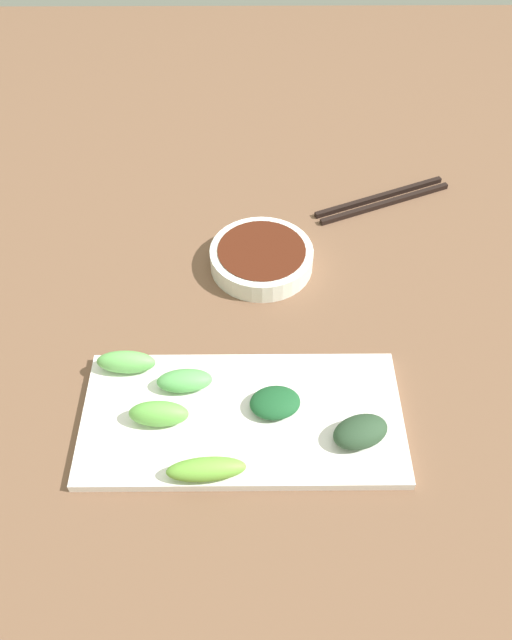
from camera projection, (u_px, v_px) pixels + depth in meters
name	position (u px, v px, depth m)	size (l,w,h in m)	color
tabletop	(257.00, 363.00, 0.80)	(2.10, 2.10, 0.02)	brown
sauce_bowl	(264.00, 257.00, 0.89)	(0.15, 0.15, 0.03)	white
serving_plate	(246.00, 418.00, 0.73)	(0.18, 0.37, 0.01)	white
broccoli_stalk_0	(210.00, 469.00, 0.66)	(0.03, 0.09, 0.03)	#70B43E
broccoli_stalk_1	(188.00, 381.00, 0.74)	(0.03, 0.07, 0.02)	#5DAF5A
broccoli_leafy_2	(278.00, 403.00, 0.72)	(0.05, 0.06, 0.02)	#1B532A
broccoli_stalk_3	(129.00, 362.00, 0.76)	(0.03, 0.07, 0.03)	#69BC5A
broccoli_leafy_4	(364.00, 432.00, 0.69)	(0.04, 0.06, 0.03)	#2A452C
broccoli_stalk_5	(162.00, 414.00, 0.71)	(0.03, 0.07, 0.03)	#67B84A
chopsticks	(385.00, 200.00, 0.99)	(0.11, 0.22, 0.01)	black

